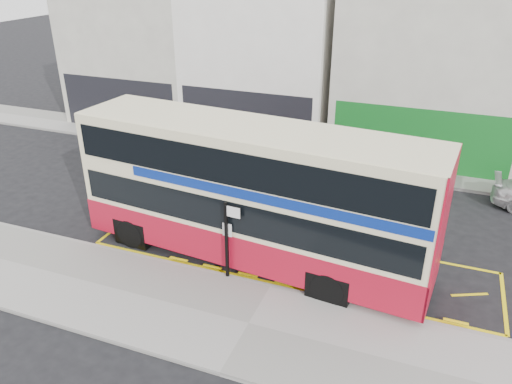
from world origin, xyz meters
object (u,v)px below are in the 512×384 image
at_px(car_silver, 191,148).
at_px(car_grey, 341,162).
at_px(double_decker_bus, 253,193).
at_px(bus_stop_post, 228,233).
at_px(street_tree_left, 77,53).

relative_size(car_silver, car_grey, 0.85).
relative_size(double_decker_bus, bus_stop_post, 4.54).
height_order(car_silver, street_tree_left, street_tree_left).
relative_size(bus_stop_post, street_tree_left, 0.44).
bearing_deg(bus_stop_post, double_decker_bus, 84.05).
xyz_separation_m(double_decker_bus, car_silver, (-6.30, 7.43, -1.92)).
distance_m(double_decker_bus, street_tree_left, 19.34).
bearing_deg(car_grey, double_decker_bus, 151.05).
relative_size(bus_stop_post, car_grey, 0.61).
height_order(double_decker_bus, street_tree_left, street_tree_left).
height_order(double_decker_bus, car_silver, double_decker_bus).
height_order(car_silver, car_grey, car_grey).
xyz_separation_m(car_silver, car_grey, (7.66, 0.62, 0.09)).
distance_m(double_decker_bus, bus_stop_post, 1.71).
xyz_separation_m(car_silver, street_tree_left, (-9.47, 3.64, 3.57)).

